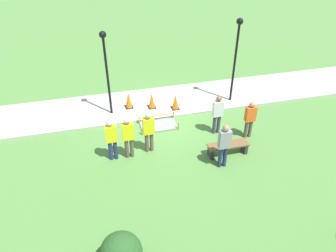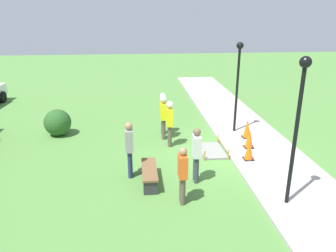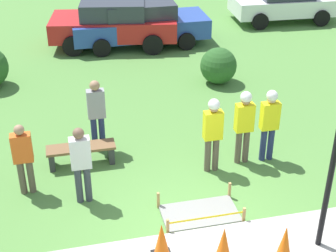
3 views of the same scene
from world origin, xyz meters
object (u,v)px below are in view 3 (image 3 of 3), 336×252
object	(u,v)px
parked_car_blue	(140,23)
parked_car_white	(283,1)
traffic_cone_sidewalk_edge	(285,245)
park_bench	(81,152)
worker_assistant	(213,129)
bystander_in_white_shirt	(97,111)
worker_supervisor	(244,121)
bystander_in_orange_shirt	(23,156)
traffic_cone_far_patch	(224,245)
worker_trainee	(270,120)
traffic_cone_near_patch	(162,241)
parked_car_red	(114,22)
bystander_in_gray_shirt	(81,161)

from	to	relation	value
parked_car_blue	parked_car_white	xyz separation A→B (m)	(6.08, 1.45, -0.01)
traffic_cone_sidewalk_edge	park_bench	bearing A→B (deg)	127.73
park_bench	worker_assistant	size ratio (longest dim) A/B	0.87
parked_car_blue	parked_car_white	size ratio (longest dim) A/B	1.15
bystander_in_white_shirt	parked_car_white	bearing A→B (deg)	44.83
worker_supervisor	bystander_in_white_shirt	distance (m)	3.35
bystander_in_orange_shirt	bystander_in_white_shirt	xyz separation A→B (m)	(1.63, 1.39, 0.11)
park_bench	parked_car_white	bearing A→B (deg)	45.23
traffic_cone_far_patch	park_bench	size ratio (longest dim) A/B	0.47
park_bench	worker_trainee	xyz separation A→B (m)	(4.12, -0.75, 0.71)
worker_supervisor	traffic_cone_far_patch	bearing A→B (deg)	-115.61
bystander_in_orange_shirt	traffic_cone_sidewalk_edge	bearing A→B (deg)	-36.64
traffic_cone_near_patch	park_bench	bearing A→B (deg)	107.90
parked_car_white	parked_car_red	bearing A→B (deg)	-165.94
worker_supervisor	bystander_in_gray_shirt	bearing A→B (deg)	-169.65
worker_trainee	parked_car_white	world-z (taller)	worker_trainee
bystander_in_white_shirt	traffic_cone_near_patch	bearing A→B (deg)	-80.72
park_bench	worker_assistant	distance (m)	2.99
park_bench	parked_car_white	world-z (taller)	parked_car_white
parked_car_red	traffic_cone_sidewalk_edge	bearing A→B (deg)	-73.11
traffic_cone_sidewalk_edge	parked_car_white	world-z (taller)	parked_car_white
bystander_in_orange_shirt	parked_car_blue	distance (m)	9.07
bystander_in_white_shirt	worker_assistant	bearing A→B (deg)	-32.05
worker_trainee	parked_car_red	world-z (taller)	worker_trainee
traffic_cone_near_patch	parked_car_red	bearing A→B (deg)	86.44
park_bench	traffic_cone_near_patch	bearing A→B (deg)	-72.10
traffic_cone_near_patch	bystander_in_orange_shirt	distance (m)	3.47
bystander_in_orange_shirt	parked_car_white	xyz separation A→B (m)	(9.94, 9.66, -0.12)
bystander_in_gray_shirt	parked_car_red	distance (m)	9.06
worker_trainee	parked_car_white	bearing A→B (deg)	64.12
traffic_cone_sidewalk_edge	bystander_in_white_shirt	distance (m)	5.29
traffic_cone_near_patch	worker_supervisor	size ratio (longest dim) A/B	0.40
park_bench	parked_car_red	xyz separation A→B (m)	(1.77, 7.49, 0.51)
bystander_in_gray_shirt	parked_car_blue	distance (m)	9.19
park_bench	traffic_cone_sidewalk_edge	bearing A→B (deg)	-52.27
worker_supervisor	parked_car_red	size ratio (longest dim) A/B	0.38
worker_assistant	parked_car_white	size ratio (longest dim) A/B	0.42
traffic_cone_far_patch	parked_car_blue	size ratio (longest dim) A/B	0.15
park_bench	bystander_in_white_shirt	size ratio (longest dim) A/B	0.87
traffic_cone_sidewalk_edge	bystander_in_white_shirt	bearing A→B (deg)	120.04
bystander_in_white_shirt	parked_car_red	xyz separation A→B (m)	(1.32, 6.92, -0.17)
worker_trainee	bystander_in_orange_shirt	distance (m)	5.30
bystander_in_white_shirt	parked_car_red	world-z (taller)	bystander_in_white_shirt
worker_trainee	bystander_in_orange_shirt	bearing A→B (deg)	-179.24
park_bench	worker_supervisor	size ratio (longest dim) A/B	0.87
traffic_cone_near_patch	bystander_in_white_shirt	bearing A→B (deg)	99.28
traffic_cone_near_patch	park_bench	world-z (taller)	traffic_cone_near_patch
bystander_in_gray_shirt	park_bench	bearing A→B (deg)	87.38
traffic_cone_sidewalk_edge	park_bench	world-z (taller)	traffic_cone_sidewalk_edge
worker_assistant	parked_car_blue	xyz separation A→B (m)	(-0.08, 8.28, -0.26)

